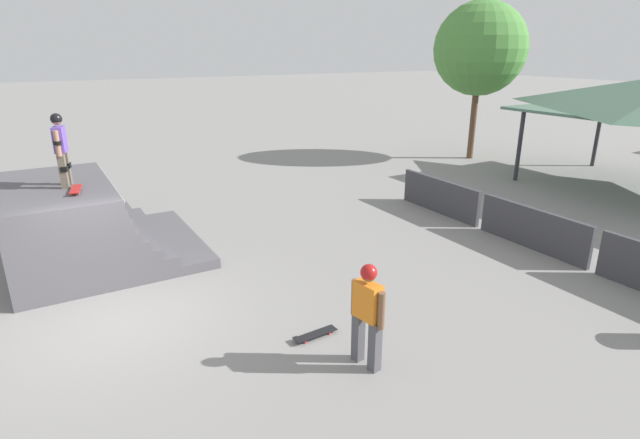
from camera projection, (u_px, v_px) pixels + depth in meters
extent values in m
plane|color=gray|center=(117.00, 319.00, 9.46)|extent=(160.00, 160.00, 0.00)
cube|color=#565459|center=(111.00, 251.00, 12.30)|extent=(4.18, 4.18, 0.24)
cube|color=#565459|center=(89.00, 245.00, 12.00)|extent=(4.18, 3.24, 0.24)
cube|color=#565459|center=(80.00, 237.00, 11.84)|extent=(4.18, 2.90, 0.24)
cube|color=#565459|center=(73.00, 229.00, 11.71)|extent=(4.18, 2.67, 0.24)
cube|color=#565459|center=(67.00, 219.00, 11.59)|extent=(4.18, 2.51, 0.24)
cube|color=#565459|center=(62.00, 210.00, 11.48)|extent=(4.18, 2.39, 0.24)
cube|color=#565459|center=(59.00, 200.00, 11.38)|extent=(4.18, 2.31, 0.24)
cube|color=#565459|center=(56.00, 190.00, 11.29)|extent=(4.18, 2.26, 0.24)
cylinder|color=silver|center=(108.00, 180.00, 11.80)|extent=(4.10, 0.07, 0.07)
cube|color=#6B6051|center=(63.00, 171.00, 10.87)|extent=(0.18, 0.18, 0.78)
cube|color=black|center=(64.00, 169.00, 10.87)|extent=(0.21, 0.17, 0.11)
cube|color=#6B6051|center=(66.00, 168.00, 11.18)|extent=(0.18, 0.18, 0.78)
cube|color=black|center=(67.00, 165.00, 11.18)|extent=(0.21, 0.17, 0.11)
cube|color=#6B4CB7|center=(60.00, 139.00, 10.81)|extent=(0.46, 0.31, 0.55)
cylinder|color=#A87A5B|center=(57.00, 144.00, 10.59)|extent=(0.13, 0.13, 0.55)
cylinder|color=black|center=(57.00, 143.00, 10.59)|extent=(0.19, 0.19, 0.08)
cylinder|color=#A87A5B|center=(63.00, 139.00, 11.07)|extent=(0.13, 0.13, 0.55)
cylinder|color=black|center=(62.00, 139.00, 11.06)|extent=(0.19, 0.19, 0.08)
sphere|color=#A87A5B|center=(56.00, 120.00, 10.68)|extent=(0.21, 0.21, 0.21)
sphere|color=black|center=(56.00, 119.00, 10.67)|extent=(0.24, 0.24, 0.24)
cylinder|color=silver|center=(79.00, 193.00, 10.52)|extent=(0.06, 0.04, 0.05)
cylinder|color=silver|center=(71.00, 194.00, 10.48)|extent=(0.06, 0.04, 0.05)
cylinder|color=silver|center=(80.00, 187.00, 10.96)|extent=(0.06, 0.04, 0.05)
cylinder|color=silver|center=(73.00, 188.00, 10.92)|extent=(0.06, 0.04, 0.05)
cube|color=#B22323|center=(76.00, 189.00, 10.71)|extent=(0.82, 0.33, 0.02)
cube|color=#B22323|center=(74.00, 193.00, 10.38)|extent=(0.13, 0.21, 0.02)
cube|color=#4C4C51|center=(358.00, 337.00, 8.09)|extent=(0.19, 0.19, 0.85)
cube|color=#4C4C51|center=(375.00, 347.00, 7.82)|extent=(0.19, 0.19, 0.85)
cube|color=orange|center=(368.00, 301.00, 7.72)|extent=(0.50, 0.31, 0.60)
cylinder|color=brown|center=(355.00, 297.00, 7.94)|extent=(0.13, 0.13, 0.60)
cylinder|color=brown|center=(381.00, 311.00, 7.53)|extent=(0.13, 0.13, 0.60)
sphere|color=brown|center=(369.00, 274.00, 7.57)|extent=(0.23, 0.23, 0.23)
sphere|color=#B21919|center=(369.00, 272.00, 7.56)|extent=(0.26, 0.26, 0.26)
cylinder|color=red|center=(306.00, 342.00, 8.66)|extent=(0.03, 0.05, 0.05)
cylinder|color=red|center=(301.00, 338.00, 8.77)|extent=(0.03, 0.05, 0.05)
cylinder|color=red|center=(330.00, 333.00, 8.93)|extent=(0.03, 0.05, 0.05)
cylinder|color=red|center=(325.00, 330.00, 9.04)|extent=(0.03, 0.05, 0.05)
cube|color=black|center=(316.00, 334.00, 8.84)|extent=(0.25, 0.83, 0.02)
cube|color=black|center=(297.00, 339.00, 8.64)|extent=(0.21, 0.11, 0.02)
cube|color=#3D3D42|center=(439.00, 196.00, 15.41)|extent=(3.18, 0.12, 1.05)
cube|color=#3D3D42|center=(532.00, 228.00, 12.65)|extent=(3.18, 0.12, 1.05)
cylinder|color=#2D2D33|center=(519.00, 146.00, 18.94)|extent=(0.16, 0.16, 2.66)
cylinder|color=#2D2D33|center=(597.00, 135.00, 21.29)|extent=(0.16, 0.16, 2.66)
cylinder|color=brown|center=(473.00, 121.00, 22.71)|extent=(0.28, 0.28, 3.39)
sphere|color=#4C893D|center=(480.00, 49.00, 21.68)|extent=(4.01, 4.01, 4.01)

